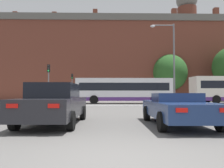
{
  "coord_description": "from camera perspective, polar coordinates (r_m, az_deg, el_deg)",
  "views": [
    {
      "loc": [
        -0.2,
        -3.85,
        1.2
      ],
      "look_at": [
        0.28,
        20.13,
        2.25
      ],
      "focal_mm": 35.0,
      "sensor_mm": 36.0,
      "label": 1
    }
  ],
  "objects": [
    {
      "name": "traffic_light_far_left",
      "position": [
        34.07,
        -10.38,
        0.32
      ],
      "size": [
        0.26,
        0.31,
        4.26
      ],
      "color": "slate",
      "rests_on": "ground_plane"
    },
    {
      "name": "stop_line_strip",
      "position": [
        21.7,
        -0.61,
        -5.67
      ],
      "size": [
        9.22,
        0.3,
        0.01
      ],
      "primitive_type": "cube",
      "color": "silver",
      "rests_on": "ground_plane"
    },
    {
      "name": "far_pavement",
      "position": [
        34.56,
        -0.81,
        -4.49
      ],
      "size": [
        70.25,
        2.5,
        0.01
      ],
      "primitive_type": "cube",
      "color": "#A09B91",
      "rests_on": "ground_plane"
    },
    {
      "name": "traffic_light_near_left",
      "position": [
        23.22,
        -16.26,
        1.57
      ],
      "size": [
        0.26,
        0.31,
        4.18
      ],
      "color": "slate",
      "rests_on": "ground_plane"
    },
    {
      "name": "ground_plane",
      "position": [
        4.03,
        1.92,
        -19.82
      ],
      "size": [
        400.0,
        400.0,
        0.0
      ],
      "primitive_type": "plane",
      "color": "#605E5B"
    },
    {
      "name": "street_lamp_junction",
      "position": [
        22.63,
        14.95,
        7.14
      ],
      "size": [
        2.44,
        0.36,
        8.19
      ],
      "color": "slate",
      "rests_on": "ground_plane"
    },
    {
      "name": "tree_by_building",
      "position": [
        39.74,
        14.83,
        2.91
      ],
      "size": [
        6.05,
        6.05,
        8.08
      ],
      "color": "#4C3823",
      "rests_on": "ground_plane"
    },
    {
      "name": "car_saloon_left",
      "position": [
        8.89,
        -14.71,
        -4.99
      ],
      "size": [
        2.09,
        4.88,
        1.59
      ],
      "rotation": [
        0.0,
        0.0,
        -0.02
      ],
      "color": "#232328",
      "rests_on": "ground_plane"
    },
    {
      "name": "brick_civic_building",
      "position": [
        45.06,
        0.98,
        5.95
      ],
      "size": [
        48.81,
        14.22,
        22.91
      ],
      "color": "brown",
      "rests_on": "ground_plane"
    },
    {
      "name": "car_roadster_right",
      "position": [
        8.7,
        16.68,
        -6.08
      ],
      "size": [
        2.13,
        4.73,
        1.22
      ],
      "rotation": [
        0.0,
        0.0,
        -0.01
      ],
      "color": "navy",
      "rests_on": "ground_plane"
    },
    {
      "name": "pedestrian_waiting",
      "position": [
        35.32,
        6.16,
        -2.94
      ],
      "size": [
        0.46,
        0.39,
        1.6
      ],
      "rotation": [
        0.0,
        0.0,
        3.67
      ],
      "color": "brown",
      "rests_on": "ground_plane"
    },
    {
      "name": "bus_crossing_lead",
      "position": [
        26.43,
        3.06,
        -1.62
      ],
      "size": [
        11.35,
        2.77,
        3.0
      ],
      "rotation": [
        0.0,
        0.0,
        -1.57
      ],
      "color": "silver",
      "rests_on": "ground_plane"
    }
  ]
}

